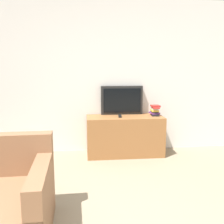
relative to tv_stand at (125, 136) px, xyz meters
name	(u,v)px	position (x,y,z in m)	size (l,w,h in m)	color
wall_back	(81,77)	(-0.71, 0.31, 0.97)	(9.00, 0.06, 2.60)	white
tv_stand	(125,136)	(0.00, 0.00, 0.00)	(1.27, 0.52, 0.66)	#9E6638
television	(122,100)	(-0.03, 0.21, 0.58)	(0.72, 0.09, 0.49)	black
book_stack	(155,110)	(0.52, 0.05, 0.41)	(0.16, 0.23, 0.18)	black
remote_on_stand	(120,116)	(-0.09, -0.03, 0.34)	(0.06, 0.18, 0.02)	black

